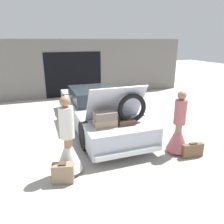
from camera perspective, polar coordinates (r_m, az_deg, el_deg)
ground_plane at (r=7.48m, az=-3.70°, el=-3.29°), size 40.00×40.00×0.00m
garage_wall_back at (r=11.21m, az=-10.08°, el=11.07°), size 12.00×0.14×2.80m
car at (r=7.28m, az=-3.76°, el=0.77°), size 1.79×5.28×1.69m
person_left at (r=4.74m, az=-11.37°, el=-8.86°), size 0.58×0.58×1.71m
person_right at (r=5.71m, az=16.94°, el=-4.87°), size 0.55×0.55×1.61m
suitcase_beside_left_person at (r=4.66m, az=-12.69°, el=-15.29°), size 0.46×0.31×0.44m
suitcase_beside_right_person at (r=5.78m, az=20.28°, el=-9.36°), size 0.55×0.17×0.38m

